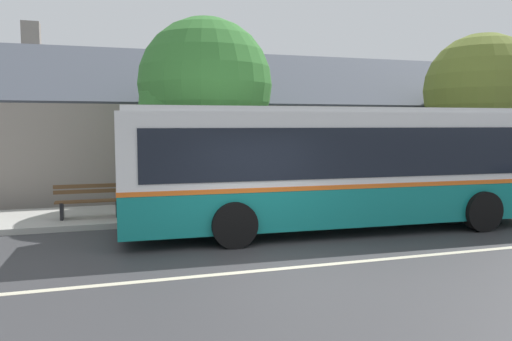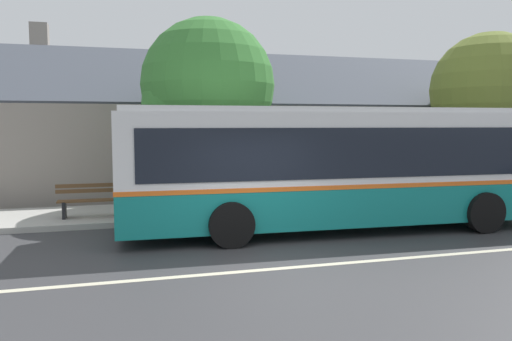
% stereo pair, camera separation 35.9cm
% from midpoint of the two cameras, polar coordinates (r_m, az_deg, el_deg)
% --- Properties ---
extents(ground_plane, '(300.00, 300.00, 0.00)m').
position_cam_midpoint_polar(ground_plane, '(9.33, 1.43, -11.21)').
color(ground_plane, '#38383A').
extents(sidewalk_far, '(60.00, 3.00, 0.15)m').
position_cam_midpoint_polar(sidewalk_far, '(14.97, -6.00, -4.59)').
color(sidewalk_far, '#ADAAA3').
rests_on(sidewalk_far, ground).
extents(lane_divider_stripe, '(60.00, 0.16, 0.01)m').
position_cam_midpoint_polar(lane_divider_stripe, '(9.32, 1.43, -11.19)').
color(lane_divider_stripe, beige).
rests_on(lane_divider_stripe, ground).
extents(community_building, '(26.48, 10.10, 6.82)m').
position_cam_midpoint_polar(community_building, '(22.31, -6.14, 3.15)').
color(community_building, gray).
rests_on(community_building, ground).
extents(transit_bus, '(10.92, 3.05, 3.04)m').
position_cam_midpoint_polar(transit_bus, '(12.68, 8.61, 0.70)').
color(transit_bus, '#147F7A').
rests_on(transit_bus, ground).
extents(bench_by_building, '(1.76, 0.51, 0.94)m').
position_cam_midpoint_polar(bench_by_building, '(14.04, -19.16, -3.47)').
color(bench_by_building, brown).
rests_on(bench_by_building, sidewalk_far).
extents(bench_down_street, '(1.80, 0.51, 0.94)m').
position_cam_midpoint_polar(bench_down_street, '(14.83, -4.91, -2.72)').
color(bench_down_street, brown).
rests_on(bench_down_street, sidewalk_far).
extents(street_tree_primary, '(4.17, 4.17, 5.97)m').
position_cam_midpoint_polar(street_tree_primary, '(20.31, 24.02, 8.04)').
color(street_tree_primary, '#4C3828').
rests_on(street_tree_primary, ground).
extents(street_tree_secondary, '(4.13, 4.13, 5.91)m').
position_cam_midpoint_polar(street_tree_secondary, '(15.68, -6.98, 9.22)').
color(street_tree_secondary, '#4C3828').
rests_on(street_tree_secondary, ground).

